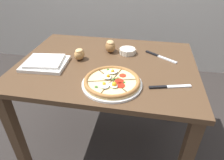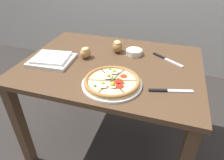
# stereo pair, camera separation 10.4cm
# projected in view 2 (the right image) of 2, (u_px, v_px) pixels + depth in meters

# --- Properties ---
(ground_plane) EXTENTS (12.00, 12.00, 0.00)m
(ground_plane) POSITION_uv_depth(u_px,v_px,m) (111.00, 139.00, 1.66)
(ground_plane) COLOR #2D2826
(dining_table) EXTENTS (1.11, 0.83, 0.72)m
(dining_table) POSITION_uv_depth(u_px,v_px,m) (111.00, 77.00, 1.32)
(dining_table) COLOR #513823
(dining_table) RESTS_ON ground_plane
(pizza) EXTENTS (0.32, 0.32, 0.05)m
(pizza) POSITION_uv_depth(u_px,v_px,m) (112.00, 82.00, 1.04)
(pizza) COLOR white
(pizza) RESTS_ON dining_table
(ramekin_bowl) EXTENTS (0.12, 0.12, 0.04)m
(ramekin_bowl) POSITION_uv_depth(u_px,v_px,m) (134.00, 52.00, 1.35)
(ramekin_bowl) COLOR silver
(ramekin_bowl) RESTS_ON dining_table
(napkin_folded) EXTENTS (0.27, 0.23, 0.04)m
(napkin_folded) POSITION_uv_depth(u_px,v_px,m) (52.00, 59.00, 1.26)
(napkin_folded) COLOR silver
(napkin_folded) RESTS_ON dining_table
(bread_piece_near) EXTENTS (0.08, 0.09, 0.07)m
(bread_piece_near) POSITION_uv_depth(u_px,v_px,m) (85.00, 52.00, 1.30)
(bread_piece_near) COLOR #B27F47
(bread_piece_near) RESTS_ON dining_table
(bread_piece_mid) EXTENTS (0.10, 0.11, 0.08)m
(bread_piece_mid) POSITION_uv_depth(u_px,v_px,m) (117.00, 46.00, 1.37)
(bread_piece_mid) COLOR olive
(bread_piece_mid) RESTS_ON dining_table
(knife_main) EXTENTS (0.22, 0.08, 0.01)m
(knife_main) POSITION_uv_depth(u_px,v_px,m) (170.00, 91.00, 1.00)
(knife_main) COLOR silver
(knife_main) RESTS_ON dining_table
(knife_spare) EXTENTS (0.21, 0.15, 0.01)m
(knife_spare) POSITION_uv_depth(u_px,v_px,m) (167.00, 59.00, 1.29)
(knife_spare) COLOR silver
(knife_spare) RESTS_ON dining_table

